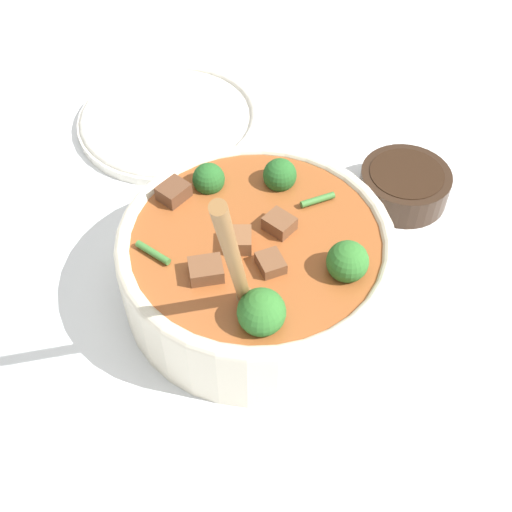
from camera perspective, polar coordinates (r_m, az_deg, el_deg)
ground_plane at (r=0.70m, az=0.00°, el=-3.09°), size 4.00×4.00×0.00m
stew_bowl at (r=0.66m, az=0.02°, el=-0.38°), size 0.30×0.28×0.29m
condiment_bowl at (r=0.80m, az=13.06°, el=6.25°), size 0.11×0.11×0.04m
empty_plate at (r=0.91m, az=-7.58°, el=12.03°), size 0.25×0.25×0.02m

